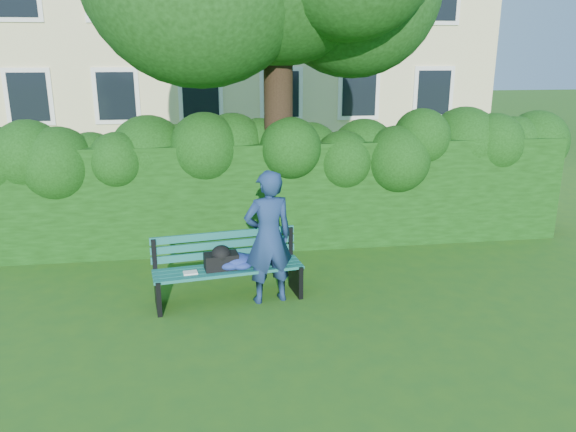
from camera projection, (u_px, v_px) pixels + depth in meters
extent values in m
plane|color=#265A1B|center=(294.00, 294.00, 7.77)|extent=(80.00, 80.00, 0.00)
cube|color=white|center=(29.00, 97.00, 15.82)|extent=(1.30, 0.08, 1.60)
cube|color=black|center=(28.00, 97.00, 15.79)|extent=(1.05, 0.04, 1.35)
cube|color=white|center=(117.00, 96.00, 16.16)|extent=(1.30, 0.08, 1.60)
cube|color=black|center=(116.00, 96.00, 16.13)|extent=(1.05, 0.04, 1.35)
cube|color=white|center=(201.00, 95.00, 16.51)|extent=(1.30, 0.08, 1.60)
cube|color=black|center=(201.00, 95.00, 16.47)|extent=(1.05, 0.04, 1.35)
cube|color=white|center=(281.00, 94.00, 16.85)|extent=(1.30, 0.08, 1.60)
cube|color=black|center=(281.00, 94.00, 16.81)|extent=(1.05, 0.04, 1.35)
cube|color=white|center=(359.00, 93.00, 17.19)|extent=(1.30, 0.08, 1.60)
cube|color=black|center=(359.00, 93.00, 17.15)|extent=(1.05, 0.04, 1.35)
cube|color=white|center=(433.00, 93.00, 17.53)|extent=(1.30, 0.08, 1.60)
cube|color=black|center=(434.00, 93.00, 17.49)|extent=(1.05, 0.04, 1.35)
cube|color=black|center=(274.00, 193.00, 9.60)|extent=(10.00, 1.00, 1.80)
cylinder|color=black|center=(278.00, 111.00, 9.07)|extent=(0.46, 0.46, 4.59)
cube|color=#105149|center=(231.00, 274.00, 7.27)|extent=(1.96, 0.38, 0.04)
cube|color=#105149|center=(229.00, 271.00, 7.38)|extent=(1.96, 0.38, 0.04)
cube|color=#105149|center=(228.00, 268.00, 7.49)|extent=(1.96, 0.38, 0.04)
cube|color=#105149|center=(226.00, 265.00, 7.60)|extent=(1.96, 0.38, 0.04)
cube|color=#105149|center=(225.00, 254.00, 7.64)|extent=(1.95, 0.31, 0.10)
cube|color=#105149|center=(224.00, 244.00, 7.61)|extent=(1.95, 0.31, 0.10)
cube|color=#105149|center=(224.00, 235.00, 7.58)|extent=(1.95, 0.31, 0.10)
cube|color=black|center=(158.00, 294.00, 7.24)|extent=(0.13, 0.50, 0.44)
cube|color=black|center=(154.00, 256.00, 7.36)|extent=(0.07, 0.07, 0.45)
cube|color=black|center=(157.00, 279.00, 7.13)|extent=(0.12, 0.42, 0.05)
cube|color=black|center=(296.00, 278.00, 7.75)|extent=(0.13, 0.50, 0.44)
cube|color=black|center=(290.00, 242.00, 7.87)|extent=(0.07, 0.07, 0.45)
cube|color=black|center=(297.00, 264.00, 7.65)|extent=(0.12, 0.42, 0.05)
cube|color=white|center=(190.00, 273.00, 7.24)|extent=(0.20, 0.15, 0.02)
cube|color=black|center=(221.00, 261.00, 7.37)|extent=(0.47, 0.31, 0.21)
imported|color=navy|center=(268.00, 237.00, 7.31)|extent=(0.73, 0.55, 1.79)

